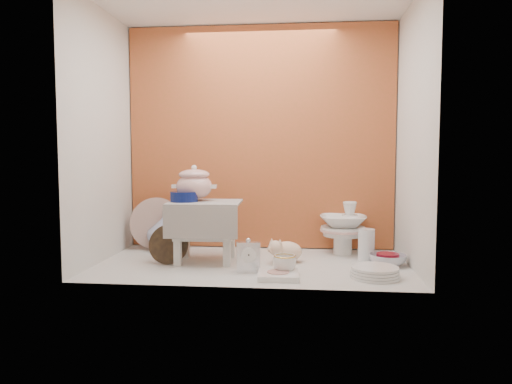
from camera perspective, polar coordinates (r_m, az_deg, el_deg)
ground at (r=2.81m, az=-0.45°, el=-8.60°), size 1.80×1.80×0.00m
niche_shell at (r=2.93m, az=-0.07°, el=10.25°), size 1.86×1.03×1.53m
step_stool at (r=2.85m, az=-6.08°, el=-4.74°), size 0.43×0.38×0.36m
soup_tureen at (r=2.88m, az=-7.42°, el=1.11°), size 0.34×0.34×0.22m
cobalt_bowl at (r=2.84m, az=-8.61°, el=-0.54°), size 0.17×0.17×0.06m
floral_platter at (r=3.28m, az=-11.85°, el=-3.70°), size 0.35×0.16×0.35m
blue_white_vase at (r=3.26m, az=-10.77°, el=-4.55°), size 0.32×0.32×0.26m
lacquer_tray at (r=2.84m, az=-10.42°, el=-6.19°), size 0.24×0.09×0.23m
mantel_clock at (r=2.60m, az=-0.93°, el=-7.60°), size 0.13×0.07×0.18m
plush_pig at (r=2.84m, az=3.75°, el=-7.08°), size 0.26×0.21×0.13m
teacup_saucer at (r=2.57m, az=3.44°, el=-9.73°), size 0.16×0.16×0.01m
gold_rim_teacup at (r=2.56m, az=3.44°, el=-8.57°), size 0.13×0.13×0.10m
lattice_dish at (r=2.50m, az=2.68°, el=-9.91°), size 0.22×0.22×0.03m
dinner_plate_stack at (r=2.57m, az=14.05°, el=-9.29°), size 0.33×0.33×0.06m
crystal_bowl at (r=2.86m, az=15.51°, el=-7.85°), size 0.22×0.22×0.07m
clear_glass_vase at (r=2.93m, az=13.08°, el=-6.23°), size 0.11×0.11×0.20m
porcelain_tower at (r=3.10m, az=10.38°, el=-4.23°), size 0.37×0.37×0.34m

